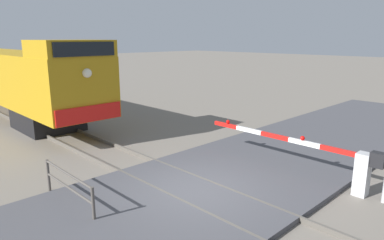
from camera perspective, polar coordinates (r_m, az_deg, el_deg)
ground_plane at (r=9.95m, az=0.73°, el=-12.17°), size 160.00×160.00×0.00m
rail_track_left at (r=9.47m, az=-2.43°, el=-13.06°), size 0.08×80.00×0.15m
rail_track_right at (r=10.39m, az=3.58°, el=-10.58°), size 0.08×80.00×0.15m
road_surface at (r=9.92m, az=0.73°, el=-11.79°), size 36.00×5.57×0.15m
locomotive at (r=22.44m, az=-27.80°, el=6.40°), size 2.89×19.02×4.21m
crossing_gate at (r=10.93m, az=22.57°, el=-6.10°), size 0.36×5.98×1.34m
guard_railing at (r=9.61m, az=-19.70°, el=-9.89°), size 0.08×2.65×0.95m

